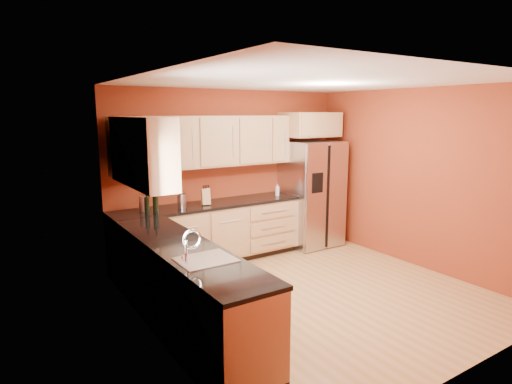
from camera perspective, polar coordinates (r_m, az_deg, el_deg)
floor at (r=5.57m, az=7.30°, el=-13.31°), size 4.00×4.00×0.00m
ceiling at (r=5.11m, az=8.00°, el=14.42°), size 4.00×4.00×0.00m
wall_back at (r=6.81m, az=-3.35°, el=2.54°), size 4.00×0.04×2.60m
wall_front at (r=3.93m, az=26.96°, el=-4.54°), size 4.00×0.04×2.60m
wall_left at (r=4.20m, az=-13.67°, el=-2.77°), size 0.04×4.00×2.60m
wall_right at (r=6.65m, az=20.88°, el=1.67°), size 0.04×4.00×2.60m
base_cabinets_back at (r=6.48m, az=-6.20°, el=-5.71°), size 2.90×0.60×0.88m
base_cabinets_left at (r=4.57m, az=-9.55°, el=-12.89°), size 0.60×2.80×0.88m
countertop_back at (r=6.36m, az=-6.24°, el=-1.75°), size 2.90×0.62×0.04m
countertop_left at (r=4.41m, az=-9.61°, el=-7.36°), size 0.62×2.80×0.04m
upper_cabinets_back at (r=6.49m, az=-4.60°, el=6.79°), size 2.30×0.33×0.75m
upper_cabinets_left at (r=4.85m, az=-14.95°, el=5.22°), size 0.33×1.35×0.75m
corner_upper_cabinet at (r=5.80m, az=-16.32°, el=5.96°), size 0.67×0.67×0.75m
over_fridge_cabinet at (r=7.27m, az=7.19°, el=8.91°), size 0.92×0.60×0.40m
refrigerator at (r=7.34m, az=7.36°, el=-0.20°), size 0.90×0.75×1.78m
window at (r=3.69m, az=-10.96°, el=-0.48°), size 0.03×0.90×1.00m
sink_faucet at (r=3.92m, az=-6.76°, el=-6.95°), size 0.50×0.42×0.30m
canister_left at (r=6.11m, az=-9.86°, el=-1.17°), size 0.14×0.14×0.20m
canister_right at (r=6.02m, az=-14.72°, el=-1.48°), size 0.17×0.17×0.21m
wine_bottle_a at (r=5.92m, az=-13.27°, el=-1.04°), size 0.08×0.08×0.33m
wine_bottle_b at (r=5.89m, az=-14.35°, el=-1.33°), size 0.07×0.07×0.29m
knife_block at (r=6.27m, az=-6.73°, el=-0.62°), size 0.14×0.13×0.24m
soap_dispenser at (r=6.93m, az=2.86°, el=0.28°), size 0.08×0.08×0.19m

